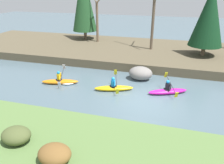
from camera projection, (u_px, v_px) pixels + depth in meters
ground_plane at (145, 102)px, 13.76m from camera, size 90.00×90.00×0.00m
riverbank_far at (159, 53)px, 22.45m from camera, size 44.00×10.37×0.76m
conifer_tree_left at (209, 16)px, 19.16m from camera, size 3.01×3.01×6.28m
bare_tree_upstream at (97, 17)px, 24.69m from camera, size 3.27×3.24×5.91m
bare_tree_mid_upstream at (154, 18)px, 21.42m from camera, size 3.62×3.58×6.58m
shrub_clump_second at (16, 135)px, 8.77m from camera, size 1.22×1.01×0.66m
shrub_clump_third at (55, 154)px, 7.78m from camera, size 1.23×1.03×0.67m
kayaker_lead at (168, 91)px, 14.76m from camera, size 2.70×1.95×1.20m
kayaker_middle at (114, 87)px, 15.23m from camera, size 2.75×2.02×1.20m
kayaker_trailing at (62, 81)px, 16.29m from camera, size 2.77×2.03×1.20m
boulder_midstream at (141, 73)px, 16.95m from camera, size 1.82×1.43×1.03m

